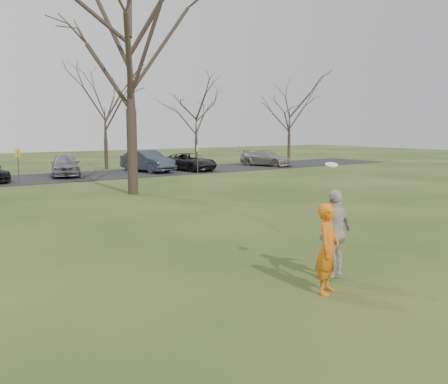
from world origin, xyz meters
The scene contains 12 objects.
ground centered at (0.00, 0.00, 0.00)m, with size 120.00×120.00×0.00m, color #1E380F.
parking_strip centered at (0.00, 25.00, 0.02)m, with size 62.00×6.50×0.04m, color black.
player_defender centered at (-0.56, -0.47, 0.91)m, with size 0.66×0.44×1.82m, color orange.
car_4 centered at (1.62, 25.46, 0.80)m, with size 1.80×4.47×1.52m, color gray.
car_5 centered at (7.57, 25.19, 0.84)m, with size 1.68×4.83×1.59m, color #2D3343.
car_6 centered at (10.74, 24.45, 0.70)m, with size 2.20×4.77×1.33m, color black.
car_7 centered at (18.42, 24.54, 0.72)m, with size 1.91×4.70×1.36m, color gray.
catching_play centered at (0.19, 0.02, 1.05)m, with size 1.18×0.68×2.47m.
sign_yellow centered at (-2.00, 22.00, 1.45)m, with size 0.35×0.35×2.08m.
sign_white centered at (10.00, 22.00, 1.45)m, with size 0.35×0.35×2.08m.
big_tree centered at (2.00, 15.00, 7.00)m, with size 9.00×9.00×14.00m, color #352821, non-canonical shape.
small_tree_row centered at (4.38, 30.06, 3.89)m, with size 55.00×5.90×8.50m.
Camera 1 is at (-7.37, -6.79, 3.29)m, focal length 37.59 mm.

